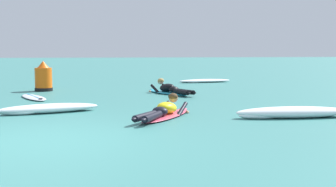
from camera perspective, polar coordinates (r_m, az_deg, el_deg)
The scene contains 8 objects.
ground_plane at distance 17.56m, azimuth -11.72°, elevation 0.72°, with size 120.00×120.00×0.00m, color #387A75.
surfer_near at distance 9.72m, azimuth -0.48°, elevation -2.30°, with size 1.65×2.37×0.54m.
surfer_far at distance 14.85m, azimuth 0.18°, elevation 0.48°, with size 1.41×2.49×0.53m.
drifting_surfboard at distance 14.07m, azimuth -16.66°, elevation -0.47°, with size 1.24×2.08×0.16m.
whitewater_front at distance 10.84m, azimuth -14.88°, elevation -1.86°, with size 2.39×1.18×0.21m.
whitewater_mid_left at distance 20.02m, azimuth 4.72°, elevation 1.61°, with size 2.48×0.99×0.15m.
whitewater_back at distance 10.09m, azimuth 15.64°, elevation -2.34°, with size 2.56×0.62×0.25m.
channel_marker_buoy at distance 16.43m, azimuth -15.52°, elevation 1.78°, with size 0.62×0.62×1.06m.
Camera 1 is at (1.07, -7.47, 1.49)m, focal length 48.02 mm.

